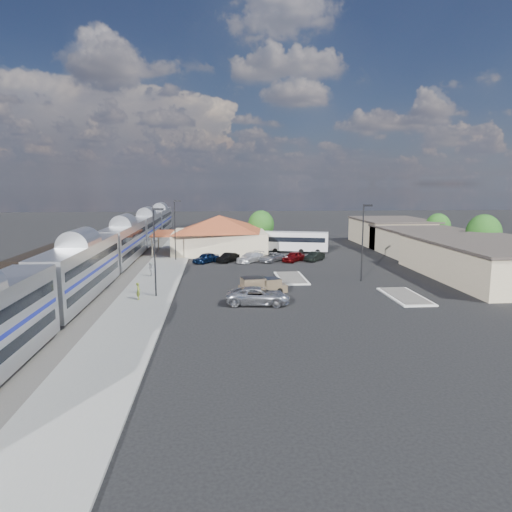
{
  "coord_description": "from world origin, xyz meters",
  "views": [
    {
      "loc": [
        -4.71,
        -51.28,
        11.29
      ],
      "look_at": [
        -0.23,
        2.15,
        2.8
      ],
      "focal_mm": 32.0,
      "sensor_mm": 36.0,
      "label": 1
    }
  ],
  "objects": [
    {
      "name": "coach_bus",
      "position": [
        8.03,
        22.85,
        1.98
      ],
      "size": [
        10.97,
        4.98,
        3.44
      ],
      "rotation": [
        0.0,
        0.0,
        1.31
      ],
      "color": "white",
      "rests_on": "ground"
    },
    {
      "name": "lamp_lot",
      "position": [
        12.1,
        0.0,
        5.34
      ],
      "size": [
        1.08,
        0.25,
        9.0
      ],
      "color": "black",
      "rests_on": "ground"
    },
    {
      "name": "ground",
      "position": [
        0.0,
        0.0,
        0.0
      ],
      "size": [
        280.0,
        280.0,
        0.0
      ],
      "primitive_type": "plane",
      "color": "black",
      "rests_on": "ground"
    },
    {
      "name": "station_depot",
      "position": [
        -4.56,
        24.0,
        3.13
      ],
      "size": [
        18.35,
        12.24,
        6.2
      ],
      "color": "#C1AF8D",
      "rests_on": "ground"
    },
    {
      "name": "tree_depot",
      "position": [
        3.0,
        30.0,
        4.02
      ],
      "size": [
        4.71,
        4.71,
        6.63
      ],
      "color": "#382314",
      "rests_on": "ground"
    },
    {
      "name": "traffic_island_south",
      "position": [
        4.0,
        2.0,
        0.1
      ],
      "size": [
        3.3,
        7.5,
        0.21
      ],
      "color": "silver",
      "rests_on": "ground"
    },
    {
      "name": "parked_car_a",
      "position": [
        -6.51,
        14.05,
        0.73
      ],
      "size": [
        4.19,
        4.32,
        1.46
      ],
      "primitive_type": "imported",
      "rotation": [
        0.0,
        0.0,
        -0.75
      ],
      "color": "#0D1E41",
      "rests_on": "ground"
    },
    {
      "name": "platform",
      "position": [
        -12.0,
        6.0,
        0.09
      ],
      "size": [
        5.5,
        92.0,
        0.18
      ],
      "primitive_type": "cube",
      "color": "gray",
      "rests_on": "ground"
    },
    {
      "name": "lamp_plat_s",
      "position": [
        -10.9,
        -6.0,
        5.34
      ],
      "size": [
        1.08,
        0.25,
        9.0
      ],
      "color": "black",
      "rests_on": "ground"
    },
    {
      "name": "buildings_east",
      "position": [
        28.0,
        14.28,
        2.27
      ],
      "size": [
        14.4,
        51.4,
        4.8
      ],
      "color": "#C6B28C",
      "rests_on": "ground"
    },
    {
      "name": "passenger_train",
      "position": [
        -18.0,
        14.38,
        2.87
      ],
      "size": [
        3.0,
        104.0,
        5.55
      ],
      "color": "silver",
      "rests_on": "ground"
    },
    {
      "name": "freight_cars",
      "position": [
        -24.0,
        0.08,
        1.93
      ],
      "size": [
        2.8,
        46.0,
        4.0
      ],
      "color": "black",
      "rests_on": "ground"
    },
    {
      "name": "parked_car_e",
      "position": [
        6.29,
        14.05,
        0.73
      ],
      "size": [
        4.15,
        4.39,
        1.47
      ],
      "primitive_type": "imported",
      "rotation": [
        0.0,
        0.0,
        -0.72
      ],
      "color": "maroon",
      "rests_on": "ground"
    },
    {
      "name": "person_a",
      "position": [
        -12.5,
        -7.31,
        1.01
      ],
      "size": [
        0.46,
        0.64,
        1.66
      ],
      "primitive_type": "imported",
      "rotation": [
        0.0,
        0.0,
        1.67
      ],
      "color": "#A1B338",
      "rests_on": "platform"
    },
    {
      "name": "parked_car_d",
      "position": [
        3.09,
        14.35,
        0.64
      ],
      "size": [
        4.57,
        4.96,
        1.29
      ],
      "primitive_type": "imported",
      "rotation": [
        0.0,
        0.0,
        -0.67
      ],
      "color": "gray",
      "rests_on": "ground"
    },
    {
      "name": "lamp_plat_n",
      "position": [
        -10.9,
        16.0,
        5.34
      ],
      "size": [
        1.08,
        0.25,
        9.0
      ],
      "color": "black",
      "rests_on": "ground"
    },
    {
      "name": "tree_east_c",
      "position": [
        34.0,
        26.0,
        3.76
      ],
      "size": [
        4.41,
        4.41,
        6.21
      ],
      "color": "#382314",
      "rests_on": "ground"
    },
    {
      "name": "person_b",
      "position": [
        -12.99,
        4.02,
        1.03
      ],
      "size": [
        0.81,
        0.95,
        1.7
      ],
      "primitive_type": "imported",
      "rotation": [
        0.0,
        0.0,
        -1.35
      ],
      "color": "white",
      "rests_on": "platform"
    },
    {
      "name": "pickup_truck",
      "position": [
        -0.12,
        -5.12,
        0.8
      ],
      "size": [
        5.15,
        2.83,
        1.68
      ],
      "rotation": [
        0.0,
        0.0,
        1.8
      ],
      "color": "tan",
      "rests_on": "ground"
    },
    {
      "name": "suv",
      "position": [
        -0.99,
        -9.53,
        0.84
      ],
      "size": [
        6.34,
        3.53,
        1.68
      ],
      "primitive_type": "imported",
      "rotation": [
        0.0,
        0.0,
        1.44
      ],
      "color": "#AAACB3",
      "rests_on": "ground"
    },
    {
      "name": "traffic_island_north",
      "position": [
        14.0,
        -8.0,
        0.1
      ],
      "size": [
        3.3,
        7.5,
        0.21
      ],
      "color": "silver",
      "rests_on": "ground"
    },
    {
      "name": "parked_car_b",
      "position": [
        -3.31,
        14.35,
        0.68
      ],
      "size": [
        3.63,
        4.17,
        1.36
      ],
      "primitive_type": "imported",
      "rotation": [
        0.0,
        0.0,
        -0.64
      ],
      "color": "black",
      "rests_on": "ground"
    },
    {
      "name": "parked_car_c",
      "position": [
        -0.11,
        14.05,
        0.72
      ],
      "size": [
        4.78,
        5.06,
        1.44
      ],
      "primitive_type": "imported",
      "rotation": [
        0.0,
        0.0,
        -0.72
      ],
      "color": "white",
      "rests_on": "ground"
    },
    {
      "name": "railbed",
      "position": [
        -21.0,
        8.0,
        0.06
      ],
      "size": [
        16.0,
        100.0,
        0.12
      ],
      "primitive_type": "cube",
      "color": "#4C4944",
      "rests_on": "ground"
    },
    {
      "name": "parked_car_f",
      "position": [
        9.49,
        14.35,
        0.68
      ],
      "size": [
        3.73,
        4.09,
        1.36
      ],
      "primitive_type": "imported",
      "rotation": [
        0.0,
        0.0,
        -0.69
      ],
      "color": "black",
      "rests_on": "ground"
    },
    {
      "name": "tree_east_b",
      "position": [
        34.0,
        12.0,
        4.22
      ],
      "size": [
        4.94,
        4.94,
        6.96
      ],
      "color": "#382314",
      "rests_on": "ground"
    }
  ]
}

